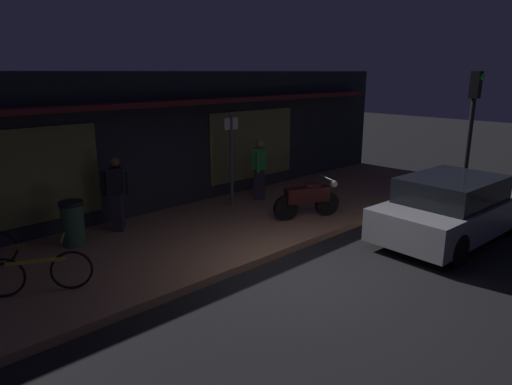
% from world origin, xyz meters
% --- Properties ---
extents(ground_plane, '(60.00, 60.00, 0.00)m').
position_xyz_m(ground_plane, '(0.00, 0.00, 0.00)').
color(ground_plane, black).
extents(sidewalk_slab, '(18.00, 4.00, 0.15)m').
position_xyz_m(sidewalk_slab, '(0.00, 3.00, 0.07)').
color(sidewalk_slab, '#8C6047').
rests_on(sidewalk_slab, ground_plane).
extents(storefront_building, '(18.00, 3.30, 3.60)m').
position_xyz_m(storefront_building, '(0.00, 6.39, 1.80)').
color(storefront_building, black).
rests_on(storefront_building, ground_plane).
extents(motorcycle, '(1.61, 0.86, 0.97)m').
position_xyz_m(motorcycle, '(2.24, 2.00, 0.65)').
color(motorcycle, black).
rests_on(motorcycle, sidewalk_slab).
extents(bicycle_extra, '(1.49, 0.79, 0.91)m').
position_xyz_m(bicycle_extra, '(-3.87, 2.43, 0.51)').
color(bicycle_extra, black).
rests_on(bicycle_extra, sidewalk_slab).
extents(person_photographer, '(0.53, 0.46, 1.67)m').
position_xyz_m(person_photographer, '(-1.52, 4.32, 1.03)').
color(person_photographer, '#28232D').
rests_on(person_photographer, sidewalk_slab).
extents(person_bystander, '(0.53, 0.45, 1.67)m').
position_xyz_m(person_bystander, '(2.53, 4.01, 1.03)').
color(person_bystander, '#28232D').
rests_on(person_bystander, sidewalk_slab).
extents(sign_post, '(0.44, 0.09, 2.40)m').
position_xyz_m(sign_post, '(1.62, 4.10, 1.51)').
color(sign_post, '#47474C').
rests_on(sign_post, sidewalk_slab).
extents(trash_bin, '(0.48, 0.48, 0.93)m').
position_xyz_m(trash_bin, '(-2.61, 4.10, 0.62)').
color(trash_bin, '#2D4C33').
rests_on(trash_bin, sidewalk_slab).
extents(traffic_light_pole, '(0.24, 0.33, 3.60)m').
position_xyz_m(traffic_light_pole, '(6.78, 0.16, 2.48)').
color(traffic_light_pole, black).
rests_on(traffic_light_pole, ground_plane).
extents(parked_car_near, '(4.18, 1.95, 1.42)m').
position_xyz_m(parked_car_near, '(3.72, -0.84, 0.70)').
color(parked_car_near, black).
rests_on(parked_car_near, ground_plane).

